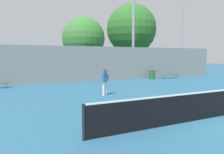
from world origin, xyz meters
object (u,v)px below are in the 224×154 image
object	(u,v)px
trash_bin	(152,75)
light_pole_near_left	(183,13)
tennis_player	(105,80)
tree_green_broad	(84,38)
bench_courtside_near	(170,75)
tree_green_tall	(131,29)
tennis_net	(220,103)
light_pole_far_right	(133,24)

from	to	relation	value
trash_bin	light_pole_near_left	bearing A→B (deg)	12.13
tennis_player	tree_green_broad	size ratio (longest dim) A/B	0.23
bench_courtside_near	tree_green_tall	world-z (taller)	tree_green_tall
trash_bin	tree_green_broad	size ratio (longest dim) A/B	0.12
tennis_net	light_pole_near_left	xyz separation A→B (m)	(10.79, 13.34, 6.65)
tennis_net	bench_courtside_near	world-z (taller)	tennis_net
tennis_net	tree_green_broad	world-z (taller)	tree_green_broad
tennis_player	trash_bin	xyz separation A→B (m)	(8.04, 6.18, -0.49)
light_pole_near_left	trash_bin	distance (m)	8.41
light_pole_far_right	light_pole_near_left	bearing A→B (deg)	-7.42
tennis_net	tree_green_tall	size ratio (longest dim) A/B	1.20
tree_green_tall	tree_green_broad	distance (m)	7.47
tennis_player	light_pole_far_right	world-z (taller)	light_pole_far_right
tennis_player	tree_green_tall	bearing A→B (deg)	22.67
bench_courtside_near	light_pole_near_left	xyz separation A→B (m)	(2.77, 1.26, 6.79)
tennis_net	tree_green_broad	size ratio (longest dim) A/B	1.62
tree_green_broad	light_pole_near_left	bearing A→B (deg)	-31.97
tennis_net	bench_courtside_near	distance (m)	14.50
tennis_player	tree_green_tall	world-z (taller)	tree_green_tall
tree_green_tall	tennis_net	bearing A→B (deg)	-112.29
light_pole_far_right	trash_bin	size ratio (longest dim) A/B	11.74
light_pole_far_right	tree_green_tall	size ratio (longest dim) A/B	1.07
light_pole_far_right	bench_courtside_near	bearing A→B (deg)	-32.26
bench_courtside_near	light_pole_near_left	distance (m)	7.44
bench_courtside_near	tree_green_broad	world-z (taller)	tree_green_broad
tennis_player	tree_green_broad	bearing A→B (deg)	45.10
light_pole_near_left	light_pole_far_right	world-z (taller)	light_pole_near_left
trash_bin	tree_green_broad	bearing A→B (deg)	123.82
light_pole_far_right	tree_green_tall	distance (m)	7.22
tennis_player	tree_green_tall	size ratio (longest dim) A/B	0.17
tennis_net	trash_bin	size ratio (longest dim) A/B	13.11
tennis_player	light_pole_near_left	xyz separation A→B (m)	(12.95, 7.24, 6.25)
light_pole_near_left	tree_green_broad	world-z (taller)	light_pole_near_left
tennis_player	trash_bin	distance (m)	10.15
tree_green_broad	tennis_net	bearing A→B (deg)	-93.33
tennis_player	bench_courtside_near	xyz separation A→B (m)	(10.18, 5.97, -0.54)
light_pole_far_right	tennis_net	bearing A→B (deg)	-108.70
tennis_player	tree_green_broad	world-z (taller)	tree_green_broad
tennis_net	bench_courtside_near	bearing A→B (deg)	56.39
trash_bin	tree_green_broad	world-z (taller)	tree_green_broad
light_pole_far_right	trash_bin	distance (m)	5.65
light_pole_near_left	light_pole_far_right	bearing A→B (deg)	172.58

